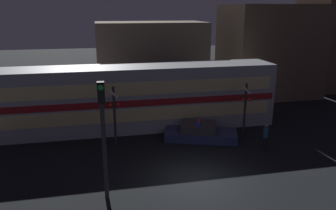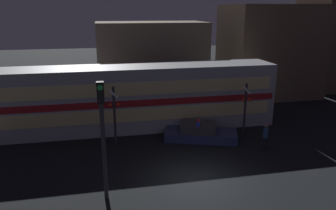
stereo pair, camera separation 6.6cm
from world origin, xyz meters
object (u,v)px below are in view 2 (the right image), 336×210
(train, at_px, (137,98))
(pedestrian, at_px, (265,137))
(police_car, at_px, (200,133))
(traffic_light_corner, at_px, (103,130))
(crossing_signal_near, at_px, (245,107))

(train, distance_m, pedestrian, 8.88)
(police_car, relative_size, pedestrian, 2.97)
(train, bearing_deg, traffic_light_corner, -105.60)
(crossing_signal_near, bearing_deg, police_car, -176.41)
(crossing_signal_near, bearing_deg, traffic_light_corner, -147.16)
(train, distance_m, traffic_light_corner, 9.12)
(train, xyz_separation_m, police_car, (3.67, -2.98, -1.78))
(train, bearing_deg, crossing_signal_near, -22.36)
(train, bearing_deg, police_car, -39.10)
(police_car, height_order, traffic_light_corner, traffic_light_corner)
(police_car, xyz_separation_m, crossing_signal_near, (3.10, 0.19, 1.47))
(pedestrian, distance_m, traffic_light_corner, 10.23)
(train, distance_m, crossing_signal_near, 7.33)
(train, height_order, police_car, train)
(pedestrian, bearing_deg, police_car, 143.73)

